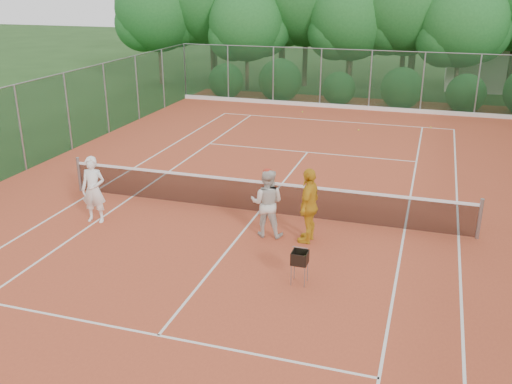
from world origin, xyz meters
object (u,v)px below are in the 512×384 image
player_white (94,190)px  player_yellow (309,205)px  player_center_grp (267,203)px  ball_hopper (300,258)px

player_white → player_yellow: 5.92m
player_center_grp → ball_hopper: 2.64m
player_white → player_yellow: size_ratio=0.95×
player_yellow → ball_hopper: 2.25m
player_white → player_center_grp: (4.79, 0.53, -0.02)m
player_center_grp → ball_hopper: player_center_grp is taller
player_white → player_center_grp: 4.82m
ball_hopper → player_yellow: bearing=73.7°
player_white → ball_hopper: size_ratio=2.42×
player_white → ball_hopper: 6.42m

